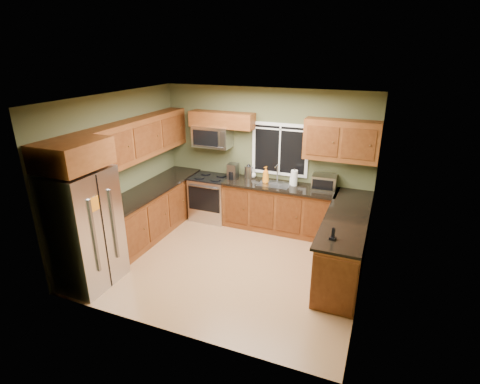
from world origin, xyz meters
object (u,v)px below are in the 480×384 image
Objects in this scene: refrigerator at (85,229)px; microwave at (212,136)px; coffee_maker at (233,172)px; kettle at (249,171)px; soap_bottle_b at (293,179)px; soap_bottle_c at (253,174)px; paper_towel_roll at (294,178)px; soap_bottle_a at (266,175)px; cordless_phone at (333,236)px; range at (211,197)px; toaster_oven at (324,182)px.

microwave reaches higher than refrigerator.
kettle is at bearing 26.73° from coffee_maker.
soap_bottle_c is at bearing 174.77° from soap_bottle_b.
paper_towel_roll is (1.71, -0.04, -0.64)m from microwave.
soap_bottle_a is at bearing -172.95° from paper_towel_roll.
microwave is 2.36× the size of soap_bottle_a.
coffee_maker reaches higher than cordless_phone.
coffee_maker is at bearing -153.27° from kettle.
paper_towel_roll is (1.71, 0.10, 0.62)m from range.
cordless_phone is at bearing -76.37° from toaster_oven.
microwave reaches higher than toaster_oven.
soap_bottle_a is 0.40m from soap_bottle_c.
kettle is at bearing 63.82° from refrigerator.
kettle reaches higher than cordless_phone.
kettle is (0.28, 0.14, -0.00)m from coffee_maker.
paper_towel_roll is at bearing -5.00° from kettle.
cordless_phone is (1.90, -2.04, -0.02)m from soap_bottle_c.
paper_towel_roll reaches higher than soap_bottle_a.
microwave is 1.83m from paper_towel_roll.
soap_bottle_a is at bearing 130.44° from cordless_phone.
toaster_oven is 1.80m from coffee_maker.
paper_towel_roll reaches higher than toaster_oven.
paper_towel_roll is at bearing 3.25° from range.
coffee_maker is (0.48, -0.10, -0.65)m from microwave.
microwave is 2.33× the size of paper_towel_roll.
refrigerator reaches higher than coffee_maker.
refrigerator is 3.10m from microwave.
refrigerator is 4.13m from toaster_oven.
coffee_maker is 0.69m from soap_bottle_a.
soap_bottle_b is at bearing -5.23° from soap_bottle_c.
toaster_oven is at bearing 2.17° from coffee_maker.
toaster_oven is at bearing -2.80° from kettle.
soap_bottle_a reaches higher than toaster_oven.
cordless_phone is (0.46, -1.92, -0.08)m from toaster_oven.
cordless_phone is at bearing -33.47° from range.
coffee_maker reaches higher than soap_bottle_c.
kettle is at bearing 134.80° from cordless_phone.
soap_bottle_a is (1.86, 2.80, 0.20)m from refrigerator.
toaster_oven is 1.49× the size of coffee_maker.
paper_towel_roll reaches higher than kettle.
refrigerator is 8.51× the size of soap_bottle_b.
refrigerator is 3.98× the size of toaster_oven.
paper_towel_roll is (2.40, 2.87, 0.19)m from refrigerator.
cordless_phone is at bearing -45.20° from kettle.
cordless_phone reaches higher than soap_bottle_c.
kettle is (-1.51, 0.07, 0.00)m from toaster_oven.
soap_bottle_a is (0.69, -0.01, 0.02)m from coffee_maker.
microwave reaches higher than soap_bottle_c.
toaster_oven is 2.14× the size of soap_bottle_b.
kettle is at bearing 3.33° from microwave.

